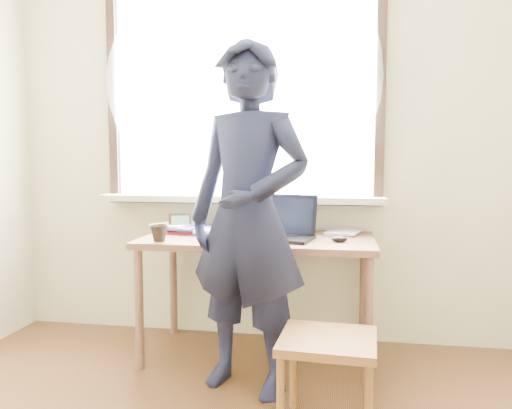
% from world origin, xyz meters
% --- Properties ---
extents(room_shell, '(3.52, 4.02, 2.61)m').
position_xyz_m(room_shell, '(-0.02, 0.20, 1.64)').
color(room_shell, beige).
rests_on(room_shell, ground).
extents(desk, '(1.36, 0.68, 0.73)m').
position_xyz_m(desk, '(-0.03, 1.63, 0.65)').
color(desk, brown).
rests_on(desk, ground).
extents(laptop, '(0.42, 0.36, 0.25)m').
position_xyz_m(laptop, '(0.12, 1.60, 0.79)').
color(laptop, black).
rests_on(laptop, desk).
extents(mug_white, '(0.19, 0.19, 0.11)m').
position_xyz_m(mug_white, '(-0.13, 1.79, 0.78)').
color(mug_white, white).
rests_on(mug_white, desk).
extents(mug_dark, '(0.14, 0.14, 0.09)m').
position_xyz_m(mug_dark, '(-0.55, 1.38, 0.77)').
color(mug_dark, black).
rests_on(mug_dark, desk).
extents(mouse, '(0.09, 0.06, 0.03)m').
position_xyz_m(mouse, '(0.44, 1.53, 0.74)').
color(mouse, black).
rests_on(mouse, desk).
extents(desk_clutter, '(0.75, 0.46, 0.05)m').
position_xyz_m(desk_clutter, '(-0.27, 1.81, 0.75)').
color(desk_clutter, white).
rests_on(desk_clutter, desk).
extents(book_a, '(0.27, 0.33, 0.03)m').
position_xyz_m(book_a, '(-0.44, 1.83, 0.74)').
color(book_a, white).
rests_on(book_a, desk).
extents(book_b, '(0.24, 0.29, 0.02)m').
position_xyz_m(book_b, '(0.37, 1.87, 0.74)').
color(book_b, white).
rests_on(book_b, desk).
extents(picture_frame, '(0.13, 0.07, 0.11)m').
position_xyz_m(picture_frame, '(-0.54, 1.73, 0.78)').
color(picture_frame, black).
rests_on(picture_frame, desk).
extents(work_chair, '(0.43, 0.42, 0.42)m').
position_xyz_m(work_chair, '(0.40, 0.87, 0.35)').
color(work_chair, brown).
rests_on(work_chair, ground).
extents(person, '(0.74, 0.59, 1.78)m').
position_xyz_m(person, '(-0.01, 1.21, 0.89)').
color(person, black).
rests_on(person, ground).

